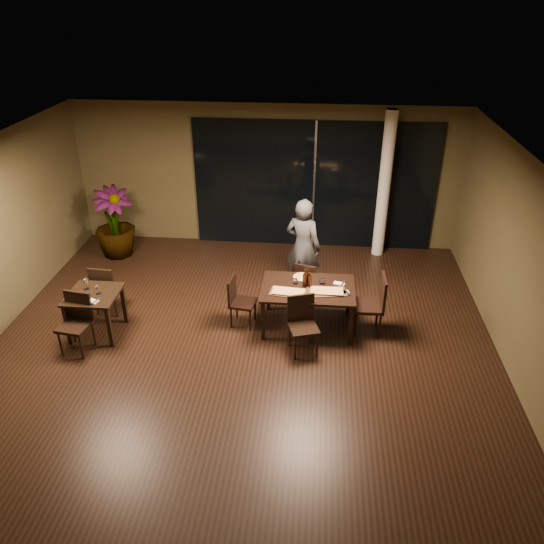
{
  "coord_description": "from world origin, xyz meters",
  "views": [
    {
      "loc": [
        1.09,
        -6.58,
        5.11
      ],
      "look_at": [
        0.42,
        0.72,
        1.05
      ],
      "focal_mm": 35.0,
      "sensor_mm": 36.0,
      "label": 1
    }
  ],
  "objects": [
    {
      "name": "bottle_b",
      "position": [
        1.02,
        0.8,
        0.89
      ],
      "size": [
        0.06,
        0.06,
        0.27
      ],
      "primitive_type": null,
      "color": "black",
      "rests_on": "main_table"
    },
    {
      "name": "pizza_board_left",
      "position": [
        0.69,
        0.59,
        0.76
      ],
      "size": [
        0.62,
        0.37,
        0.01
      ],
      "primitive_type": "cube",
      "rotation": [
        0.0,
        0.0,
        -0.14
      ],
      "color": "#492C17",
      "rests_on": "main_table"
    },
    {
      "name": "oblong_pizza_right",
      "position": [
        1.3,
        0.67,
        0.77
      ],
      "size": [
        0.5,
        0.23,
        0.02
      ],
      "primitive_type": null,
      "rotation": [
        0.0,
        0.0,
        0.0
      ],
      "color": "maroon",
      "rests_on": "pizza_board_right"
    },
    {
      "name": "wall_front",
      "position": [
        0.0,
        -4.05,
        1.5
      ],
      "size": [
        8.0,
        0.1,
        3.0
      ],
      "primitive_type": "cube",
      "color": "#464025",
      "rests_on": "ground"
    },
    {
      "name": "bottle_a",
      "position": [
        0.94,
        0.82,
        0.91
      ],
      "size": [
        0.07,
        0.07,
        0.32
      ],
      "primitive_type": null,
      "color": "black",
      "rests_on": "main_table"
    },
    {
      "name": "chair_side_near",
      "position": [
        -2.53,
        -0.1,
        0.53
      ],
      "size": [
        0.5,
        0.5,
        0.95
      ],
      "rotation": [
        0.0,
        0.0,
        -0.15
      ],
      "color": "black",
      "rests_on": "ground"
    },
    {
      "name": "ceiling",
      "position": [
        0.0,
        0.0,
        3.02
      ],
      "size": [
        8.0,
        8.0,
        0.04
      ],
      "primitive_type": "cube",
      "color": "silver",
      "rests_on": "wall_back"
    },
    {
      "name": "potted_plant",
      "position": [
        -3.06,
        3.09,
        0.73
      ],
      "size": [
        1.12,
        1.12,
        1.46
      ],
      "primitive_type": "imported",
      "rotation": [
        0.0,
        0.0,
        0.67
      ],
      "color": "#1F4517",
      "rests_on": "ground"
    },
    {
      "name": "diner",
      "position": [
        0.86,
        1.95,
        0.91
      ],
      "size": [
        0.72,
        0.61,
        1.82
      ],
      "primitive_type": "imported",
      "rotation": [
        0.0,
        0.0,
        2.77
      ],
      "color": "#303235",
      "rests_on": "ground"
    },
    {
      "name": "tumbler_right",
      "position": [
        1.22,
        0.95,
        0.8
      ],
      "size": [
        0.08,
        0.08,
        0.1
      ],
      "primitive_type": "cylinder",
      "color": "white",
      "rests_on": "main_table"
    },
    {
      "name": "window_panel",
      "position": [
        1.0,
        3.96,
        1.35
      ],
      "size": [
        5.0,
        0.06,
        2.7
      ],
      "primitive_type": "cube",
      "color": "black",
      "rests_on": "ground"
    },
    {
      "name": "side_table",
      "position": [
        -2.4,
        0.3,
        0.62
      ],
      "size": [
        0.8,
        0.8,
        0.75
      ],
      "color": "black",
      "rests_on": "ground"
    },
    {
      "name": "bottle_c",
      "position": [
        0.98,
        0.88,
        0.9
      ],
      "size": [
        0.07,
        0.07,
        0.31
      ],
      "primitive_type": null,
      "color": "black",
      "rests_on": "main_table"
    },
    {
      "name": "chair_main_near",
      "position": [
        0.93,
        0.18,
        0.51
      ],
      "size": [
        0.53,
        0.53,
        0.92
      ],
      "rotation": [
        0.0,
        0.0,
        0.31
      ],
      "color": "black",
      "rests_on": "ground"
    },
    {
      "name": "column",
      "position": [
        2.4,
        3.65,
        1.5
      ],
      "size": [
        0.24,
        0.24,
        3.0
      ],
      "primitive_type": "cylinder",
      "color": "white",
      "rests_on": "ground"
    },
    {
      "name": "ground",
      "position": [
        0.0,
        0.0,
        0.0
      ],
      "size": [
        8.0,
        8.0,
        0.0
      ],
      "primitive_type": "plane",
      "color": "black",
      "rests_on": "ground"
    },
    {
      "name": "napkin_near",
      "position": [
        1.56,
        0.69,
        0.76
      ],
      "size": [
        0.2,
        0.16,
        0.01
      ],
      "primitive_type": "cube",
      "rotation": [
        0.0,
        0.0,
        0.36
      ],
      "color": "white",
      "rests_on": "main_table"
    },
    {
      "name": "pizza_board_right",
      "position": [
        1.3,
        0.67,
        0.76
      ],
      "size": [
        0.66,
        0.41,
        0.01
      ],
      "primitive_type": "cube",
      "rotation": [
        0.0,
        0.0,
        0.17
      ],
      "color": "#402714",
      "rests_on": "main_table"
    },
    {
      "name": "wall_right",
      "position": [
        4.05,
        0.0,
        1.5
      ],
      "size": [
        0.1,
        8.0,
        3.0
      ],
      "primitive_type": "cube",
      "color": "#464025",
      "rests_on": "ground"
    },
    {
      "name": "round_pizza",
      "position": [
        0.89,
        1.11,
        0.76
      ],
      "size": [
        0.29,
        0.29,
        0.01
      ],
      "primitive_type": "cylinder",
      "color": "red",
      "rests_on": "main_table"
    },
    {
      "name": "chair_main_left",
      "position": [
        -0.15,
        0.79,
        0.48
      ],
      "size": [
        0.45,
        0.45,
        0.86
      ],
      "rotation": [
        0.0,
        0.0,
        1.43
      ],
      "color": "black",
      "rests_on": "ground"
    },
    {
      "name": "main_table",
      "position": [
        1.0,
        0.8,
        0.68
      ],
      "size": [
        1.5,
        1.0,
        0.75
      ],
      "color": "black",
      "rests_on": "ground"
    },
    {
      "name": "tumbler_left",
      "position": [
        0.79,
        0.91,
        0.79
      ],
      "size": [
        0.07,
        0.07,
        0.08
      ],
      "primitive_type": "cylinder",
      "color": "white",
      "rests_on": "main_table"
    },
    {
      "name": "chair_side_far",
      "position": [
        -2.44,
        0.89,
        0.52
      ],
      "size": [
        0.46,
        0.46,
        0.93
      ],
      "rotation": [
        0.0,
        0.0,
        3.07
      ],
      "color": "black",
      "rests_on": "ground"
    },
    {
      "name": "wine_glass_a",
      "position": [
        -2.54,
        0.42,
        0.84
      ],
      "size": [
        0.08,
        0.08,
        0.19
      ],
      "primitive_type": null,
      "color": "white",
      "rests_on": "side_table"
    },
    {
      "name": "chair_main_far",
      "position": [
        0.96,
        1.48,
        0.47
      ],
      "size": [
        0.48,
        0.48,
        0.84
      ],
      "rotation": [
        0.0,
        0.0,
        2.87
      ],
      "color": "black",
      "rests_on": "ground"
    },
    {
      "name": "wine_glass_b",
      "position": [
        -2.3,
        0.3,
        0.83
      ],
      "size": [
        0.07,
        0.07,
        0.16
      ],
      "primitive_type": null,
      "color": "white",
      "rests_on": "side_table"
    },
    {
      "name": "chair_main_right",
      "position": [
        2.06,
        0.75,
        0.57
      ],
      "size": [
        0.48,
        0.48,
        1.02
      ],
      "rotation": [
        0.0,
        0.0,
        -1.55
      ],
      "color": "black",
      "rests_on": "ground"
    },
    {
      "name": "wall_back",
      "position": [
        0.0,
        4.05,
        1.5
      ],
      "size": [
        8.0,
        0.1,
        3.0
      ],
      "primitive_type": "cube",
      "color": "#464025",
      "rests_on": "ground"
    },
    {
      "name": "oblong_pizza_left",
      "position": [
        0.69,
        0.59,
        0.77
      ],
      "size": [
        0.51,
        0.27,
        0.02
      ],
      "primitive_type": null,
      "rotation": [
        0.0,
        0.0,
        -0.1
      ],
      "color": "maroon",
      "rests_on": "pizza_board_left"
    },
    {
      "name": "napkin_far",
      "position": [
        1.5,
        0.96,
        0.76
      ],
      "size": [
        0.2,
        0.15,
        0.01
      ],
      "primitive_type": "cube",
      "rotation": [
        0.0,
        0.0,
        -0.28
      ],
      "color": "white",
      "rests_on": "main_table"
    },
    {
      "name": "side_napkin",
      "position": [
        -2.31,
        0.07,
        0.76
      ],
      "size": [
        0.21,
        0.16,
        0.01
      ],
      "primitive_type": "cube",
      "rotation": [
        0.0,
        0.0,
        -0.32
      ],
      "color": "white",
      "rests_on": "side_table"
    }
  ]
}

